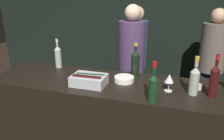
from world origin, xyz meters
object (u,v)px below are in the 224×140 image
at_px(bowl_white, 124,79).
at_px(person_in_hoodie, 131,63).
at_px(person_grey_polo, 136,55).
at_px(ice_bin_with_bottles, 89,80).
at_px(wine_glass, 169,79).
at_px(rose_wine_bottle, 194,79).
at_px(red_wine_bottle_burgundy, 153,86).
at_px(champagne_bottle, 135,63).
at_px(person_blond_tee, 212,60).
at_px(white_wine_bottle, 58,56).
at_px(candle_votive, 198,87).
at_px(red_wine_bottle_tall, 214,80).

height_order(bowl_white, person_in_hoodie, person_in_hoodie).
bearing_deg(person_grey_polo, ice_bin_with_bottles, 23.82).
bearing_deg(wine_glass, rose_wine_bottle, -0.99).
bearing_deg(ice_bin_with_bottles, red_wine_bottle_burgundy, -15.51).
xyz_separation_m(red_wine_bottle_burgundy, person_in_hoodie, (-0.42, 1.19, -0.22)).
distance_m(rose_wine_bottle, red_wine_bottle_burgundy, 0.40).
height_order(champagne_bottle, person_in_hoodie, person_in_hoodie).
distance_m(bowl_white, person_blond_tee, 1.78).
relative_size(rose_wine_bottle, white_wine_bottle, 1.01).
bearing_deg(person_in_hoodie, candle_votive, 134.63).
xyz_separation_m(bowl_white, champagne_bottle, (0.07, 0.18, 0.12)).
relative_size(red_wine_bottle_burgundy, person_in_hoodie, 0.19).
xyz_separation_m(candle_votive, person_grey_polo, (-0.83, 1.31, -0.13)).
xyz_separation_m(red_wine_bottle_tall, person_grey_polo, (-0.93, 1.43, -0.26)).
height_order(ice_bin_with_bottles, candle_votive, ice_bin_with_bottles).
xyz_separation_m(red_wine_bottle_burgundy, person_blond_tee, (0.67, 1.82, -0.26)).
relative_size(champagne_bottle, red_wine_bottle_tall, 0.98).
relative_size(red_wine_bottle_burgundy, white_wine_bottle, 1.01).
bearing_deg(champagne_bottle, person_blond_tee, 54.60).
height_order(bowl_white, champagne_bottle, champagne_bottle).
xyz_separation_m(ice_bin_with_bottles, rose_wine_bottle, (0.94, 0.07, 0.08)).
distance_m(wine_glass, white_wine_bottle, 1.31).
bearing_deg(bowl_white, candle_votive, 1.67).
bearing_deg(candle_votive, rose_wine_bottle, -113.02).
distance_m(rose_wine_bottle, champagne_bottle, 0.63).
relative_size(bowl_white, red_wine_bottle_burgundy, 0.57).
distance_m(wine_glass, candle_votive, 0.30).
bearing_deg(red_wine_bottle_burgundy, candle_votive, 44.77).
bearing_deg(candle_votive, bowl_white, -178.33).
xyz_separation_m(wine_glass, rose_wine_bottle, (0.21, -0.00, 0.02)).
xyz_separation_m(ice_bin_with_bottles, bowl_white, (0.30, 0.18, -0.03)).
relative_size(candle_votive, champagne_bottle, 0.19).
bearing_deg(person_blond_tee, red_wine_bottle_tall, 53.08).
height_order(wine_glass, person_in_hoodie, person_in_hoodie).
relative_size(white_wine_bottle, person_blond_tee, 0.20).
relative_size(wine_glass, rose_wine_bottle, 0.47).
bearing_deg(red_wine_bottle_burgundy, champagne_bottle, 115.02).
bearing_deg(person_in_hoodie, rose_wine_bottle, 128.68).
bearing_deg(person_blond_tee, champagne_bottle, 24.84).
height_order(person_in_hoodie, person_grey_polo, person_in_hoodie).
xyz_separation_m(candle_votive, red_wine_bottle_burgundy, (-0.37, -0.37, 0.11)).
bearing_deg(red_wine_bottle_burgundy, rose_wine_bottle, 37.51).
distance_m(red_wine_bottle_burgundy, white_wine_bottle, 1.29).
distance_m(bowl_white, rose_wine_bottle, 0.66).
relative_size(ice_bin_with_bottles, champagne_bottle, 0.89).
height_order(white_wine_bottle, person_in_hoodie, person_in_hoodie).
relative_size(champagne_bottle, person_in_hoodie, 0.21).
bearing_deg(red_wine_bottle_burgundy, ice_bin_with_bottles, 164.49).
bearing_deg(red_wine_bottle_tall, white_wine_bottle, 169.50).
bearing_deg(champagne_bottle, bowl_white, -112.04).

